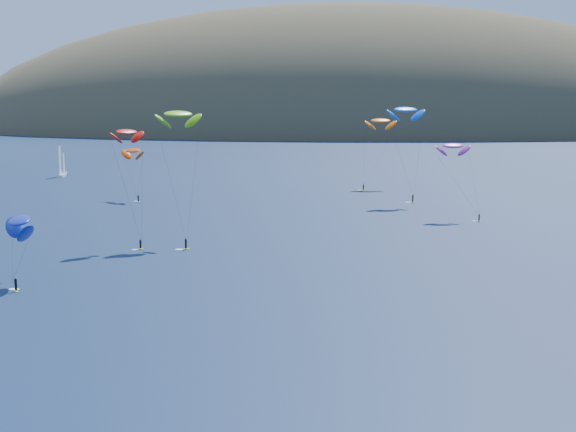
% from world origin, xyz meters
% --- Properties ---
extents(island, '(730.00, 300.00, 210.00)m').
position_xyz_m(island, '(39.40, 562.36, -10.74)').
color(island, '#3D3526').
rests_on(island, ground).
extents(sailboat, '(9.67, 8.34, 11.89)m').
position_xyz_m(sailboat, '(-77.48, 218.57, 0.96)').
color(sailboat, white).
rests_on(sailboat, ground).
extents(kitesurfer_1, '(8.76, 10.50, 15.44)m').
position_xyz_m(kitesurfer_1, '(-38.05, 164.36, 13.15)').
color(kitesurfer_1, '#C2F11A').
rests_on(kitesurfer_1, ground).
extents(kitesurfer_3, '(9.92, 16.76, 27.26)m').
position_xyz_m(kitesurfer_3, '(-13.73, 107.80, 24.67)').
color(kitesurfer_3, '#C2F11A').
rests_on(kitesurfer_3, ground).
extents(kitesurfer_4, '(10.87, 7.38, 27.06)m').
position_xyz_m(kitesurfer_4, '(35.13, 164.80, 24.24)').
color(kitesurfer_4, '#C2F11A').
rests_on(kitesurfer_4, ground).
extents(kitesurfer_6, '(10.22, 9.36, 18.80)m').
position_xyz_m(kitesurfer_6, '(44.23, 139.01, 16.59)').
color(kitesurfer_6, '#C2F11A').
rests_on(kitesurfer_6, ground).
extents(kitesurfer_9, '(7.90, 10.98, 23.45)m').
position_xyz_m(kitesurfer_9, '(-22.53, 101.89, 21.40)').
color(kitesurfer_9, '#C2F11A').
rests_on(kitesurfer_9, ground).
extents(kitesurfer_10, '(9.45, 13.72, 12.06)m').
position_xyz_m(kitesurfer_10, '(-31.38, 70.43, 9.30)').
color(kitesurfer_10, '#C2F11A').
rests_on(kitesurfer_10, ground).
extents(kitesurfer_11, '(10.93, 14.88, 22.70)m').
position_xyz_m(kitesurfer_11, '(30.19, 198.78, 20.06)').
color(kitesurfer_11, '#C2F11A').
rests_on(kitesurfer_11, ground).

